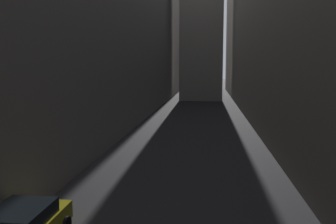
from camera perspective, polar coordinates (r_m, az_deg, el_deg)
ground_plane at (r=38.67m, az=4.26°, el=-1.48°), size 264.00×264.00×0.00m
building_block_left at (r=42.48m, az=-10.79°, el=15.43°), size 10.65×108.00×24.00m
building_block_right at (r=42.09m, az=22.12°, el=14.41°), size 13.68×108.00×22.96m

